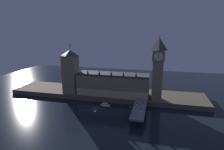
% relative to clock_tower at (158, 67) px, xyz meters
% --- Properties ---
extents(ground_plane, '(400.00, 400.00, 0.00)m').
position_rel_clock_tower_xyz_m(ground_plane, '(-57.31, -26.44, -38.91)').
color(ground_plane, black).
extents(embankment, '(220.00, 42.00, 5.04)m').
position_rel_clock_tower_xyz_m(embankment, '(-57.31, 12.56, -36.40)').
color(embankment, brown).
rests_on(embankment, ground_plane).
extents(parliament_hall, '(77.00, 21.05, 28.65)m').
position_rel_clock_tower_xyz_m(parliament_hall, '(-46.49, 4.41, -21.98)').
color(parliament_hall, '#7F7056').
rests_on(parliament_hall, embankment).
extents(clock_tower, '(12.17, 12.28, 64.14)m').
position_rel_clock_tower_xyz_m(clock_tower, '(0.00, 0.00, 0.00)').
color(clock_tower, '#7F7056').
rests_on(clock_tower, embankment).
extents(victoria_tower, '(15.30, 15.30, 54.17)m').
position_rel_clock_tower_xyz_m(victoria_tower, '(-95.54, 2.55, -9.69)').
color(victoria_tower, '#7F7056').
rests_on(victoria_tower, embankment).
extents(bridge, '(11.39, 46.00, 7.10)m').
position_rel_clock_tower_xyz_m(bridge, '(-14.23, -31.44, -34.00)').
color(bridge, slate).
rests_on(bridge, ground_plane).
extents(car_northbound_lead, '(1.94, 3.98, 1.44)m').
position_rel_clock_tower_xyz_m(car_northbound_lead, '(-16.73, -24.01, -31.14)').
color(car_northbound_lead, white).
rests_on(car_northbound_lead, bridge).
extents(car_southbound_lead, '(1.94, 4.35, 1.52)m').
position_rel_clock_tower_xyz_m(car_southbound_lead, '(-11.72, -37.00, -31.11)').
color(car_southbound_lead, white).
rests_on(car_southbound_lead, bridge).
extents(car_southbound_trail, '(1.97, 4.68, 1.54)m').
position_rel_clock_tower_xyz_m(car_southbound_trail, '(-11.72, -21.52, -31.09)').
color(car_southbound_trail, silver).
rests_on(car_southbound_trail, bridge).
extents(pedestrian_near_rail, '(0.38, 0.38, 1.86)m').
position_rel_clock_tower_xyz_m(pedestrian_near_rail, '(-19.24, -44.74, -30.83)').
color(pedestrian_near_rail, black).
rests_on(pedestrian_near_rail, bridge).
extents(pedestrian_far_rail, '(0.38, 0.38, 1.79)m').
position_rel_clock_tower_xyz_m(pedestrian_far_rail, '(-19.24, -17.78, -30.87)').
color(pedestrian_far_rail, black).
rests_on(pedestrian_far_rail, bridge).
extents(street_lamp_near, '(1.34, 0.60, 7.14)m').
position_rel_clock_tower_xyz_m(street_lamp_near, '(-19.64, -46.16, -27.36)').
color(street_lamp_near, '#2D3333').
rests_on(street_lamp_near, bridge).
extents(boat_upstream, '(11.61, 6.28, 3.24)m').
position_rel_clock_tower_xyz_m(boat_upstream, '(-49.34, -18.09, -37.73)').
color(boat_upstream, white).
rests_on(boat_upstream, ground_plane).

